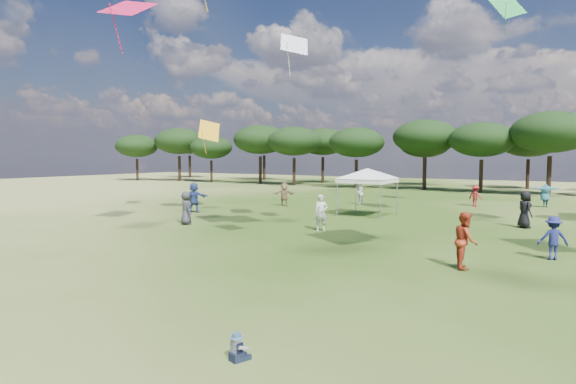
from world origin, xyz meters
name	(u,v)px	position (x,y,z in m)	size (l,w,h in m)	color
tree_line	(542,136)	(2.39, 47.41, 5.42)	(108.78, 17.63, 7.77)	black
tent_left	(368,170)	(-5.18, 22.06, 2.72)	(5.84, 5.84, 3.15)	gray
toddler	(238,349)	(0.63, 1.65, 0.22)	(0.37, 0.41, 0.50)	black
festival_crowd	(417,204)	(-2.11, 21.79, 0.88)	(30.03, 23.20, 1.91)	#926E4F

